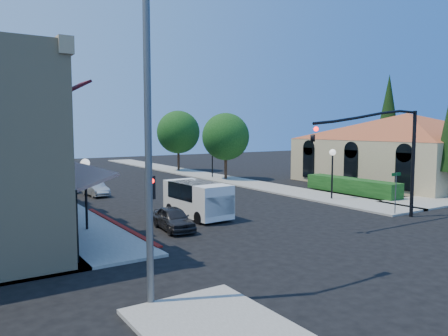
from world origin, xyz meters
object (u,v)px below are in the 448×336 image
street_tree_b (178,132)px  white_van (198,197)px  secondary_signal (150,203)px  lamppost_right_near (332,161)px  street_name_sign (396,186)px  lamppost_left_near (85,176)px  lamppost_left_far (33,159)px  parked_car_b (95,189)px  parked_car_a (173,219)px  street_tree_a (226,137)px  conifer_far (388,116)px  signal_mast_arm (390,146)px  parked_car_d (54,176)px  parked_car_c (65,184)px  lamppost_right_far (212,151)px  cobra_streetlight (160,120)px

street_tree_b → white_van: 26.70m
secondary_signal → lamppost_right_near: size_ratio=0.93×
street_name_sign → lamppost_left_near: (-16.00, 5.80, 1.04)m
lamppost_left_far → parked_car_b: size_ratio=1.09×
parked_car_a → street_tree_a: bearing=55.5°
conifer_far → lamppost_left_near: bearing=-164.7°
conifer_far → signal_mast_arm: 27.71m
lamppost_left_near → parked_car_d: bearing=82.2°
conifer_far → white_van: (-30.30, -10.04, -5.21)m
lamppost_left_far → white_van: lamppost_left_far is taller
parked_car_b → parked_car_a: bearing=-93.1°
parked_car_c → parked_car_d: bearing=88.7°
street_tree_a → lamppost_right_far: 2.49m
lamppost_right_far → parked_car_c: 14.93m
signal_mast_arm → lamppost_right_near: size_ratio=2.24×
lamppost_right_near → parked_car_b: bearing=140.4°
cobra_streetlight → parked_car_c: cobra_streetlight is taller
parked_car_c → street_name_sign: bearing=-52.0°
signal_mast_arm → street_tree_a: bearing=81.8°
parked_car_a → lamppost_right_far: bearing=59.4°
conifer_far → street_name_sign: 26.30m
secondary_signal → street_name_sign: secondary_signal is taller
lamppost_left_far → street_name_sign: bearing=-51.1°
cobra_streetlight → parked_car_b: bearing=78.3°
street_name_sign → signal_mast_arm: bearing=-156.8°
cobra_streetlight → white_van: cobra_streetlight is taller
street_tree_a → cobra_streetlight: size_ratio=0.70×
street_name_sign → parked_car_a: 12.92m
street_tree_b → lamppost_right_near: street_tree_b is taller
street_name_sign → parked_car_a: street_name_sign is taller
conifer_far → lamppost_left_near: size_ratio=3.08×
lamppost_left_near → lamppost_right_far: (17.00, 16.00, 0.00)m
parked_car_d → parked_car_a: bearing=-95.2°
street_name_sign → lamppost_left_far: size_ratio=0.70×
parked_car_c → signal_mast_arm: bearing=-56.1°
lamppost_right_far → parked_car_b: size_ratio=1.09×
street_name_sign → lamppost_left_far: (-16.00, 19.80, 1.04)m
conifer_far → cobra_streetlight: 42.20m
street_tree_a → lamppost_left_near: size_ratio=1.82×
secondary_signal → white_van: secondary_signal is taller
street_tree_a → lamppost_right_near: 14.08m
street_name_sign → parked_car_b: size_ratio=0.76×
conifer_far → lamppost_left_near: (-36.50, -10.00, -3.62)m
street_tree_b → parked_car_b: street_tree_b is taller
white_van → parked_car_d: white_van is taller
street_tree_a → secondary_signal: (-16.80, -20.59, -1.88)m
conifer_far → parked_car_a: (-32.80, -12.00, -5.79)m
street_name_sign → parked_car_d: (-13.03, 27.53, -1.17)m
street_tree_b → cobra_streetlight: bearing=-117.8°
secondary_signal → lamppost_left_far: lamppost_left_far is taller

